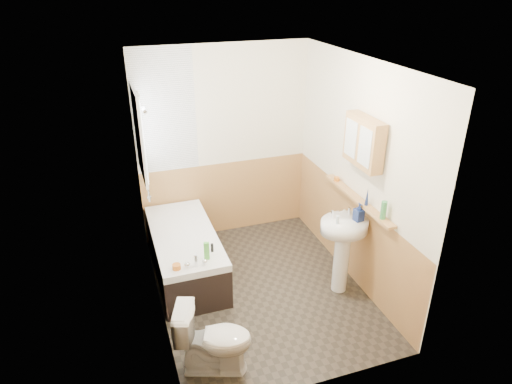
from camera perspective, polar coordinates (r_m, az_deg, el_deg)
floor at (r=5.28m, az=0.54°, el=-11.99°), size 2.80×2.80×0.00m
ceiling at (r=4.23m, az=0.68°, el=15.80°), size 2.80×2.80×0.00m
wall_back at (r=5.86m, az=-4.00°, el=5.99°), size 2.20×0.02×2.50m
wall_front at (r=3.50m, az=8.38°, el=-9.14°), size 2.20×0.02×2.50m
wall_left at (r=4.41m, az=-13.13°, el=-1.67°), size 0.02×2.80×2.50m
wall_right at (r=5.06m, az=12.54°, el=2.09°), size 0.02×2.80×2.50m
wainscot_right at (r=5.39m, az=11.58°, el=-5.25°), size 0.01×2.80×1.00m
wainscot_front at (r=3.99m, az=7.51°, el=-17.83°), size 2.20×0.01×1.00m
wainscot_back at (r=6.14m, az=-3.73°, el=-0.67°), size 2.20×0.01×1.00m
tile_cladding_left at (r=4.41m, az=-12.85°, el=-1.63°), size 0.01×2.80×2.50m
tile_return_back at (r=5.56m, az=-11.43°, el=9.83°), size 0.75×0.01×1.50m
window at (r=5.14m, az=-14.35°, el=7.05°), size 0.03×0.79×0.99m
bathtub at (r=5.42m, az=-8.85°, el=-7.48°), size 0.70×1.57×0.69m
shower_riser at (r=4.99m, az=-13.84°, el=6.36°), size 0.11×0.08×1.25m
toilet at (r=4.22m, az=-5.25°, el=-17.89°), size 0.76×0.58×0.66m
sink at (r=5.01m, az=10.82°, el=-6.02°), size 0.52×0.42×1.00m
pine_shelf at (r=4.99m, az=12.55°, el=-0.87°), size 0.10×1.31×0.03m
medicine_cabinet at (r=4.69m, az=13.30°, el=6.11°), size 0.14×0.56×0.51m
foam_can at (r=4.59m, az=15.66°, el=-2.20°), size 0.07×0.07×0.19m
green_bottle at (r=4.81m, az=13.72°, el=-0.58°), size 0.05×0.05×0.19m
black_jar at (r=5.34m, az=10.07°, el=1.62°), size 0.08×0.08×0.04m
soap_bottle at (r=4.88m, az=12.69°, el=-3.02°), size 0.12×0.21×0.09m
clear_bottle at (r=4.78m, az=10.17°, el=-3.44°), size 0.04×0.04×0.09m
blue_gel at (r=4.76m, az=-6.18°, el=-7.32°), size 0.06×0.05×0.20m
cream_jar at (r=4.69m, az=-9.90°, el=-9.19°), size 0.10×0.10×0.05m
orange_bottle at (r=4.90m, az=-5.50°, el=-6.95°), size 0.04×0.04×0.09m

